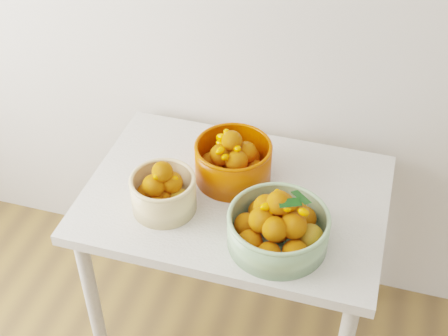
% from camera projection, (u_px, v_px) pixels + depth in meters
% --- Properties ---
extents(table, '(1.00, 0.70, 0.75)m').
position_uv_depth(table, '(235.00, 214.00, 2.15)').
color(table, silver).
rests_on(table, ground).
extents(bowl_cream, '(0.25, 0.25, 0.18)m').
position_uv_depth(bowl_cream, '(163.00, 192.00, 1.99)').
color(bowl_cream, '#DDBF88').
rests_on(bowl_cream, table).
extents(bowl_green, '(0.32, 0.32, 0.20)m').
position_uv_depth(bowl_green, '(278.00, 227.00, 1.87)').
color(bowl_green, '#86AD7D').
rests_on(bowl_green, table).
extents(bowl_orange, '(0.32, 0.32, 0.19)m').
position_uv_depth(bowl_orange, '(233.00, 161.00, 2.10)').
color(bowl_orange, '#C33900').
rests_on(bowl_orange, table).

